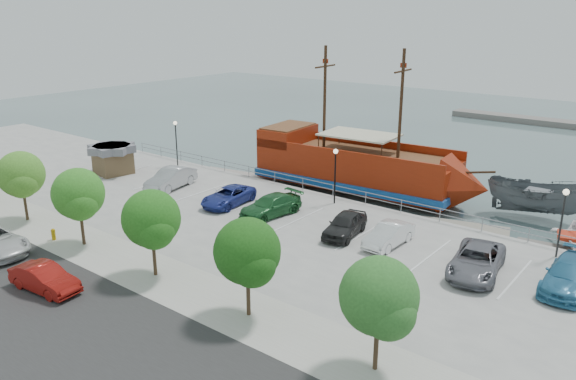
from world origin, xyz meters
The scene contains 26 objects.
ground centered at (0.00, 0.00, -1.00)m, with size 160.00×160.00×0.00m, color #415455.
street centered at (0.00, -16.00, 0.01)m, with size 100.00×8.00×0.04m, color #2A2929.
sidewalk centered at (0.00, -10.00, 0.01)m, with size 100.00×4.00×0.05m, color #A8A498.
seawall_railing centered at (0.00, 7.80, 0.53)m, with size 50.00×0.06×1.00m.
pirate_ship centered at (-0.46, 12.84, 1.16)m, with size 20.65×7.14×12.90m.
patrol_boat centered at (12.46, 15.48, 0.44)m, with size 2.80×7.43×2.88m, color #585E62.
dock_west centered at (-12.70, 9.20, -0.78)m, with size 7.76×2.22×0.44m, color gray.
dock_mid centered at (8.57, 9.20, -0.79)m, with size 7.51×2.15×0.43m, color gray.
shed centered at (-20.48, 1.07, 1.40)m, with size 3.73×3.73×2.64m.
street_sedan centered at (-4.15, -14.74, 0.70)m, with size 1.49×4.27×1.41m, color maroon.
fire_hydrant centered at (-10.16, -10.80, 0.44)m, with size 0.28×0.28×0.81m.
lamp_post_left centered at (-18.00, 6.50, 2.94)m, with size 0.36×0.36×4.28m.
lamp_post_mid centered at (0.00, 6.50, 2.94)m, with size 0.36×0.36×4.28m.
lamp_post_right centered at (16.00, 6.50, 2.94)m, with size 0.36×0.36×4.28m.
tree_b centered at (-14.85, -10.07, 3.30)m, with size 3.30×3.20×5.00m.
tree_c centered at (-7.85, -10.07, 3.30)m, with size 3.30×3.20×5.00m.
tree_d centered at (-0.85, -10.07, 3.30)m, with size 3.30×3.20×5.00m.
tree_e centered at (6.15, -10.07, 3.30)m, with size 3.30×3.20×5.00m.
tree_f centered at (13.15, -10.07, 3.30)m, with size 3.30×3.20×5.00m.
parked_car_b centered at (-12.86, 1.30, 0.84)m, with size 1.78×5.10×1.68m, color #A8AAAC.
parked_car_c centered at (-6.16, 1.22, 0.68)m, with size 2.26×4.89×1.36m, color navy.
parked_car_d centered at (-2.12, 1.39, 0.74)m, with size 2.07×5.09×1.48m, color #215F2D.
parked_car_e centered at (4.14, 1.53, 0.76)m, with size 1.80×4.48×1.53m, color black.
parked_car_f centered at (7.20, 1.82, 0.70)m, with size 1.49×4.27×1.41m, color white.
parked_car_g centered at (12.98, 1.32, 0.77)m, with size 2.55×5.53×1.54m, color slate.
parked_car_h centered at (17.54, 2.54, 0.80)m, with size 2.23×5.49×1.59m, color teal.
Camera 1 is at (22.42, -27.79, 14.12)m, focal length 35.00 mm.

